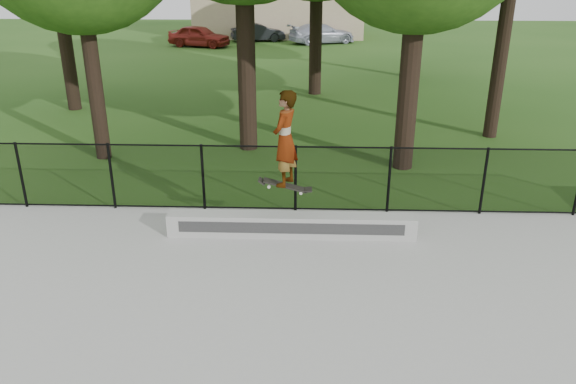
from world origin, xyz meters
name	(u,v)px	position (x,y,z in m)	size (l,w,h in m)	color
grind_ledge	(291,225)	(-0.05, 4.70, 0.29)	(4.91, 0.40, 0.45)	#9B9C97
car_a	(199,36)	(-6.87, 31.68, 0.68)	(1.60, 3.95, 1.36)	maroon
car_b	(258,33)	(-3.31, 34.39, 0.60)	(1.27, 3.31, 1.20)	black
car_c	(322,33)	(1.07, 33.58, 0.65)	(1.82, 4.11, 1.30)	#A9ACBF
skater_airborne	(285,140)	(-0.16, 4.49, 2.10)	(0.82, 0.76, 1.98)	black
chainlink_fence	(296,179)	(0.00, 5.90, 0.81)	(16.06, 0.06, 1.50)	black
distant_building	(279,5)	(-2.00, 38.00, 2.16)	(12.40, 6.40, 4.30)	tan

